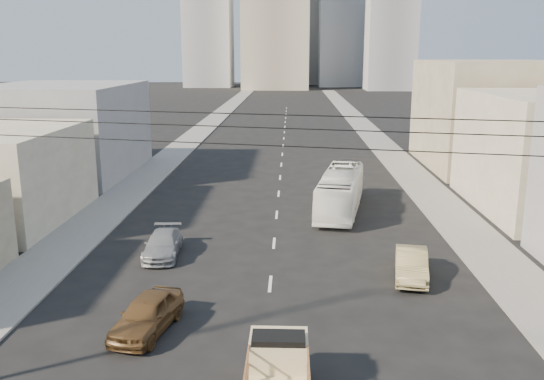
# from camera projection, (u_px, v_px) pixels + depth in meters

# --- Properties ---
(sidewalk_left) EXTENTS (3.50, 180.00, 0.12)m
(sidewalk_left) POSITION_uv_depth(u_px,v_px,m) (202.00, 130.00, 82.06)
(sidewalk_left) COLOR slate
(sidewalk_left) RESTS_ON ground
(sidewalk_right) EXTENTS (3.50, 180.00, 0.12)m
(sidewalk_right) POSITION_uv_depth(u_px,v_px,m) (368.00, 130.00, 81.30)
(sidewalk_right) COLOR slate
(sidewalk_right) RESTS_ON ground
(lane_dashes) EXTENTS (0.15, 104.00, 0.01)m
(lane_dashes) POSITION_uv_depth(u_px,v_px,m) (283.00, 150.00, 65.16)
(lane_dashes) COLOR silver
(lane_dashes) RESTS_ON ground
(flatbed_pickup) EXTENTS (1.95, 4.41, 1.90)m
(flatbed_pickup) POSITION_uv_depth(u_px,v_px,m) (278.00, 373.00, 17.63)
(flatbed_pickup) COLOR beige
(flatbed_pickup) RESTS_ON ground
(city_bus) EXTENTS (4.23, 10.53, 2.86)m
(city_bus) POSITION_uv_depth(u_px,v_px,m) (341.00, 191.00, 39.51)
(city_bus) COLOR white
(city_bus) RESTS_ON ground
(sedan_brown) EXTENTS (2.52, 4.51, 1.45)m
(sedan_brown) POSITION_uv_depth(u_px,v_px,m) (147.00, 314.00, 22.42)
(sedan_brown) COLOR brown
(sedan_brown) RESTS_ON ground
(sedan_tan) EXTENTS (2.17, 4.45, 1.40)m
(sedan_tan) POSITION_uv_depth(u_px,v_px,m) (411.00, 264.00, 27.78)
(sedan_tan) COLOR tan
(sedan_tan) RESTS_ON ground
(sedan_grey) EXTENTS (2.09, 4.51, 1.28)m
(sedan_grey) POSITION_uv_depth(u_px,v_px,m) (163.00, 244.00, 30.88)
(sedan_grey) COLOR gray
(sedan_grey) RESTS_ON ground
(overhead_wires) EXTENTS (23.01, 5.02, 0.72)m
(overhead_wires) POSITION_uv_depth(u_px,v_px,m) (250.00, 129.00, 13.01)
(overhead_wires) COLOR black
(overhead_wires) RESTS_ON ground
(bldg_right_far) EXTENTS (12.00, 16.00, 10.00)m
(bldg_right_far) POSITION_uv_depth(u_px,v_px,m) (492.00, 114.00, 54.61)
(bldg_right_far) COLOR gray
(bldg_right_far) RESTS_ON ground
(bldg_left_far) EXTENTS (12.00, 16.00, 8.00)m
(bldg_left_far) POSITION_uv_depth(u_px,v_px,m) (62.00, 130.00, 51.25)
(bldg_left_far) COLOR gray
(bldg_left_far) RESTS_ON ground
(midrise_ne) EXTENTS (16.00, 16.00, 40.00)m
(midrise_ne) POSITION_uv_depth(u_px,v_px,m) (344.00, 24.00, 188.31)
(midrise_ne) COLOR gray
(midrise_ne) RESTS_ON ground
(midrise_nw) EXTENTS (15.00, 15.00, 34.00)m
(midrise_nw) POSITION_uv_depth(u_px,v_px,m) (208.00, 33.00, 185.56)
(midrise_nw) COLOR gray
(midrise_nw) RESTS_ON ground
(midrise_back) EXTENTS (18.00, 18.00, 44.00)m
(midrise_back) POSITION_uv_depth(u_px,v_px,m) (306.00, 20.00, 202.82)
(midrise_back) COLOR gray
(midrise_back) RESTS_ON ground
(midrise_east) EXTENTS (14.00, 14.00, 28.00)m
(midrise_east) POSITION_uv_depth(u_px,v_px,m) (390.00, 42.00, 169.86)
(midrise_east) COLOR gray
(midrise_east) RESTS_ON ground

